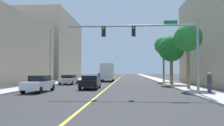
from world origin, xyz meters
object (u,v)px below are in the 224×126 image
(traffic_signal_mast, at_px, (155,39))
(street_lamp, at_px, (50,52))
(car_blue, at_px, (102,76))
(palm_near, at_px, (188,38))
(car_white, at_px, (39,84))
(pedestrian, at_px, (210,83))
(delivery_truck, at_px, (108,72))
(palm_mid, at_px, (171,49))
(car_silver, at_px, (69,79))
(car_black, at_px, (90,82))
(palm_far, at_px, (163,46))

(traffic_signal_mast, height_order, street_lamp, street_lamp)
(traffic_signal_mast, bearing_deg, car_blue, 103.28)
(palm_near, bearing_deg, car_white, -166.43)
(traffic_signal_mast, height_order, pedestrian, traffic_signal_mast)
(pedestrian, bearing_deg, palm_near, 149.91)
(traffic_signal_mast, relative_size, delivery_truck, 1.48)
(palm_mid, xyz_separation_m, car_silver, (-14.68, 0.38, -4.30))
(traffic_signal_mast, height_order, car_black, traffic_signal_mast)
(car_white, relative_size, delivery_truck, 0.57)
(car_blue, bearing_deg, car_white, -90.07)
(street_lamp, xyz_separation_m, palm_far, (16.72, 10.23, 1.87))
(car_silver, height_order, pedestrian, pedestrian)
(traffic_signal_mast, distance_m, palm_far, 21.69)
(car_silver, height_order, delivery_truck, delivery_truck)
(palm_near, xyz_separation_m, delivery_truck, (-10.13, 18.64, -3.61))
(traffic_signal_mast, xyz_separation_m, street_lamp, (-12.65, 11.00, -0.07))
(car_white, distance_m, delivery_truck, 22.56)
(car_white, distance_m, pedestrian, 14.90)
(street_lamp, height_order, palm_mid, street_lamp)
(palm_far, xyz_separation_m, car_white, (-14.45, -19.41, -5.58))
(palm_near, bearing_deg, car_silver, 150.71)
(car_silver, bearing_deg, car_black, 119.46)
(street_lamp, bearing_deg, palm_far, 31.46)
(palm_near, height_order, delivery_truck, palm_near)
(car_black, height_order, delivery_truck, delivery_truck)
(palm_mid, distance_m, car_silver, 15.30)
(car_silver, xyz_separation_m, delivery_truck, (4.73, 10.30, 1.02))
(street_lamp, height_order, delivery_truck, street_lamp)
(car_blue, bearing_deg, traffic_signal_mast, -74.09)
(car_silver, bearing_deg, palm_far, -153.19)
(traffic_signal_mast, distance_m, palm_mid, 13.83)
(palm_mid, bearing_deg, car_blue, 117.98)
(traffic_signal_mast, xyz_separation_m, car_silver, (-10.80, 13.65, -3.84))
(palm_mid, bearing_deg, pedestrian, -87.43)
(car_silver, bearing_deg, palm_near, 150.51)
(delivery_truck, bearing_deg, car_black, -92.51)
(traffic_signal_mast, distance_m, car_blue, 38.19)
(palm_near, bearing_deg, palm_mid, 91.36)
(palm_far, bearing_deg, traffic_signal_mast, -100.85)
(palm_far, height_order, car_blue, palm_far)
(street_lamp, relative_size, car_blue, 1.81)
(car_silver, relative_size, car_white, 0.98)
(palm_near, bearing_deg, delivery_truck, 118.54)
(palm_near, bearing_deg, car_black, 178.06)
(palm_near, bearing_deg, palm_far, 89.98)
(car_black, distance_m, car_blue, 31.42)
(car_white, xyz_separation_m, pedestrian, (14.83, -1.36, 0.22))
(street_lamp, xyz_separation_m, palm_mid, (16.52, 2.26, 0.53))
(traffic_signal_mast, relative_size, palm_near, 1.59)
(traffic_signal_mast, xyz_separation_m, palm_near, (4.06, 5.31, 0.79))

